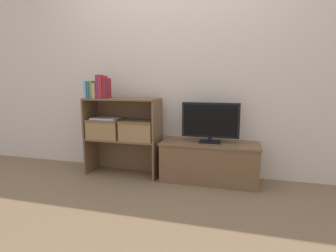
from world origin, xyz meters
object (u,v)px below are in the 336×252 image
object	(u,v)px
book_plum	(100,87)
storage_basket_left	(106,128)
laptop	(106,118)
tv_stand	(209,162)
book_maroon	(107,88)
book_teal	(91,90)
book_tan	(97,90)
book_crimson	(103,87)
book_olive	(94,90)
book_skyblue	(88,89)
storage_basket_right	(139,129)
tv	(210,121)

from	to	relation	value
book_plum	storage_basket_left	size ratio (longest dim) A/B	0.68
laptop	book_plum	bearing A→B (deg)	-124.74
tv_stand	book_maroon	bearing A→B (deg)	-175.22
book_teal	storage_basket_left	bearing A→B (deg)	18.43
book_tan	book_crimson	size ratio (longest dim) A/B	0.69
book_teal	book_olive	size ratio (longest dim) A/B	0.98
book_skyblue	book_maroon	xyz separation A→B (m)	(0.23, 0.00, 0.01)
book_teal	storage_basket_right	world-z (taller)	book_teal
book_skyblue	storage_basket_left	size ratio (longest dim) A/B	0.51
storage_basket_right	book_skyblue	bearing A→B (deg)	-175.19
book_crimson	book_olive	bearing A→B (deg)	180.00
storage_basket_right	book_teal	bearing A→B (deg)	-174.92
tv_stand	book_plum	bearing A→B (deg)	-175.55
tv_stand	book_olive	world-z (taller)	book_olive
book_skyblue	book_plum	size ratio (longest dim) A/B	0.74
tv	book_skyblue	size ratio (longest dim) A/B	3.12
book_olive	laptop	distance (m)	0.35
tv_stand	book_crimson	xyz separation A→B (m)	(-1.17, -0.09, 0.79)
tv_stand	book_crimson	world-z (taller)	book_crimson
book_crimson	storage_basket_right	world-z (taller)	book_crimson
storage_basket_left	storage_basket_right	bearing A→B (deg)	0.00
book_plum	book_maroon	size ratio (longest dim) A/B	1.16
tv_stand	book_maroon	world-z (taller)	book_maroon
storage_basket_left	laptop	bearing A→B (deg)	90.00
book_olive	book_crimson	bearing A→B (deg)	-0.00
tv_stand	storage_basket_right	size ratio (longest dim) A/B	2.71
tv	book_olive	distance (m)	1.34
book_skyblue	book_plum	world-z (taller)	book_plum
book_crimson	book_teal	bearing A→B (deg)	180.00
book_olive	book_skyblue	bearing A→B (deg)	180.00
book_olive	laptop	bearing A→B (deg)	23.18
storage_basket_left	storage_basket_right	size ratio (longest dim) A/B	1.00
book_plum	book_crimson	distance (m)	0.04
tv	laptop	xyz separation A→B (m)	(-1.18, -0.04, -0.00)
tv	book_tan	distance (m)	1.30
book_maroon	storage_basket_right	xyz separation A→B (m)	(0.35, 0.05, -0.45)
book_skyblue	book_olive	distance (m)	0.06
tv	book_teal	distance (m)	1.37
book_olive	book_tan	world-z (taller)	book_olive
book_tan	laptop	bearing A→B (deg)	32.96
storage_basket_left	book_tan	bearing A→B (deg)	-147.04
tv_stand	book_tan	size ratio (longest dim) A/B	6.01
tv	book_plum	world-z (taller)	book_plum
book_olive	book_maroon	bearing A→B (deg)	0.00
storage_basket_right	laptop	world-z (taller)	laptop
storage_basket_right	book_maroon	bearing A→B (deg)	-172.09
book_plum	laptop	bearing A→B (deg)	55.26
book_tan	book_maroon	world-z (taller)	book_maroon
book_teal	laptop	distance (m)	0.36
tv_stand	book_plum	world-z (taller)	book_plum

